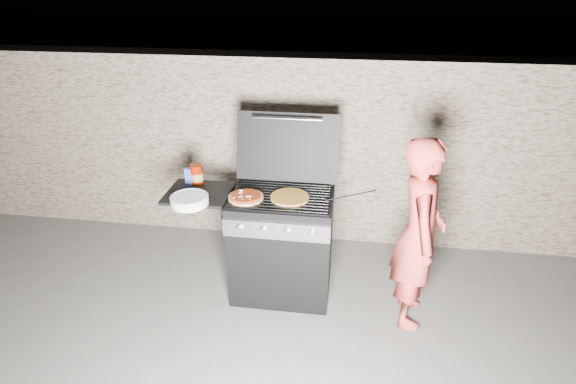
# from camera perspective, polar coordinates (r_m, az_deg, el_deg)

# --- Properties ---
(ground) EXTENTS (50.00, 50.00, 0.00)m
(ground) POSITION_cam_1_polar(r_m,az_deg,el_deg) (3.98, -0.73, -12.27)
(ground) COLOR #4C4844
(stone_wall) EXTENTS (8.00, 0.35, 1.80)m
(stone_wall) POSITION_cam_1_polar(r_m,az_deg,el_deg) (4.44, 1.26, 5.50)
(stone_wall) COLOR gray
(stone_wall) RESTS_ON ground
(gas_grill) EXTENTS (1.34, 0.79, 0.91)m
(gas_grill) POSITION_cam_1_polar(r_m,az_deg,el_deg) (3.75, -4.57, -6.48)
(gas_grill) COLOR black
(gas_grill) RESTS_ON ground
(pizza_topped) EXTENTS (0.34, 0.34, 0.03)m
(pizza_topped) POSITION_cam_1_polar(r_m,az_deg,el_deg) (3.45, -5.38, -0.59)
(pizza_topped) COLOR tan
(pizza_topped) RESTS_ON gas_grill
(pizza_plain) EXTENTS (0.34, 0.34, 0.02)m
(pizza_plain) POSITION_cam_1_polar(r_m,az_deg,el_deg) (3.45, 0.22, -0.65)
(pizza_plain) COLOR gold
(pizza_plain) RESTS_ON gas_grill
(sauce_jar) EXTENTS (0.12, 0.12, 0.16)m
(sauce_jar) POSITION_cam_1_polar(r_m,az_deg,el_deg) (3.76, -11.54, 2.27)
(sauce_jar) COLOR #7B1000
(sauce_jar) RESTS_ON gas_grill
(blue_carton) EXTENTS (0.07, 0.05, 0.13)m
(blue_carton) POSITION_cam_1_polar(r_m,az_deg,el_deg) (3.77, -12.47, 2.02)
(blue_carton) COLOR #304FBA
(blue_carton) RESTS_ON gas_grill
(plate_stack) EXTENTS (0.33, 0.33, 0.07)m
(plate_stack) POSITION_cam_1_polar(r_m,az_deg,el_deg) (3.45, -12.40, -1.02)
(plate_stack) COLOR silver
(plate_stack) RESTS_ON gas_grill
(person) EXTENTS (0.38, 0.56, 1.50)m
(person) POSITION_cam_1_polar(r_m,az_deg,el_deg) (3.43, 16.26, -5.22)
(person) COLOR #C03831
(person) RESTS_ON ground
(tongs) EXTENTS (0.38, 0.10, 0.08)m
(tongs) POSITION_cam_1_polar(r_m,az_deg,el_deg) (3.43, 7.99, -0.50)
(tongs) COLOR black
(tongs) RESTS_ON gas_grill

